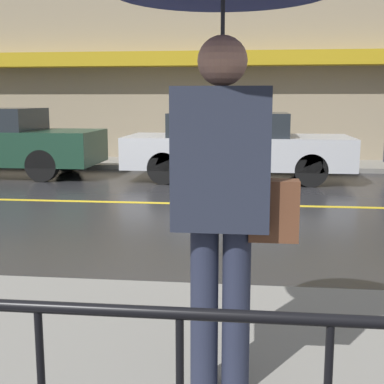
# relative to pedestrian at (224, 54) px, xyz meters

# --- Properties ---
(ground_plane) EXTENTS (80.00, 80.00, 0.00)m
(ground_plane) POSITION_rel_pedestrian_xyz_m (-1.70, 5.51, -1.80)
(ground_plane) COLOR #262628
(sidewalk_far) EXTENTS (28.00, 1.80, 0.11)m
(sidewalk_far) POSITION_rel_pedestrian_xyz_m (-1.70, 10.32, -1.75)
(sidewalk_far) COLOR gray
(sidewalk_far) RESTS_ON ground_plane
(lane_marking) EXTENTS (25.20, 0.12, 0.01)m
(lane_marking) POSITION_rel_pedestrian_xyz_m (-1.70, 5.51, -1.80)
(lane_marking) COLOR gold
(lane_marking) RESTS_ON ground_plane
(building_storefront) EXTENTS (28.00, 0.85, 5.76)m
(building_storefront) POSITION_rel_pedestrian_xyz_m (-1.70, 11.34, 1.06)
(building_storefront) COLOR gray
(building_storefront) RESTS_ON ground_plane
(pedestrian) EXTENTS (1.03, 1.03, 2.20)m
(pedestrian) POSITION_rel_pedestrian_xyz_m (0.00, 0.00, 0.00)
(pedestrian) COLOR #23283D
(pedestrian) RESTS_ON sidewalk_near
(car_silver) EXTENTS (4.47, 1.79, 1.34)m
(car_silver) POSITION_rel_pedestrian_xyz_m (-0.21, 8.22, -1.11)
(car_silver) COLOR #B2B5BA
(car_silver) RESTS_ON ground_plane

